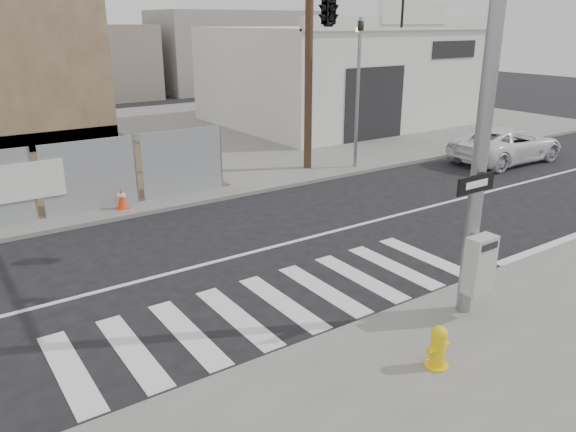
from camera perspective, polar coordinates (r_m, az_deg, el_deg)
ground at (r=12.98m, az=-6.79°, el=-4.49°), size 100.00×100.00×0.00m
sidewalk_far at (r=25.71m, az=-21.71°, el=6.30°), size 50.00×20.00×0.12m
signal_pole at (r=11.66m, az=8.68°, el=17.00°), size 0.96×5.87×7.00m
far_signal_pole at (r=20.35m, az=7.17°, el=14.22°), size 0.16×0.20×5.60m
concrete_wall_right at (r=25.23m, az=-23.82°, el=13.49°), size 5.50×1.30×8.00m
auto_shop at (r=30.65m, az=5.16°, el=14.11°), size 12.00×10.20×5.95m
utility_pole_right at (r=20.03m, az=2.17°, el=19.20°), size 1.60×0.28×10.00m
fire_hydrant at (r=9.11m, az=15.01°, el=-12.71°), size 0.44×0.43×0.70m
suv at (r=23.51m, az=21.36°, el=6.79°), size 4.89×2.29×1.35m
traffic_cone_d at (r=16.65m, az=-16.54°, el=1.73°), size 0.33×0.33×0.62m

